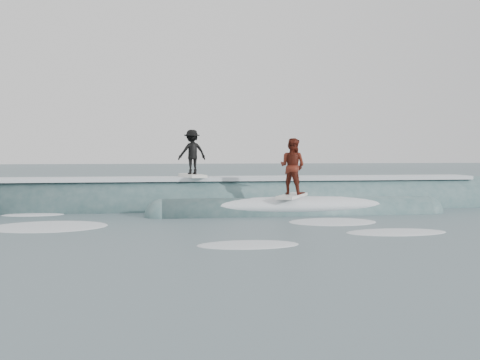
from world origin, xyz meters
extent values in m
plane|color=#3D5659|center=(0.00, 0.00, 0.00)|extent=(160.00, 160.00, 0.00)
cylinder|color=#37595D|center=(0.00, 3.61, 0.00)|extent=(20.29, 2.07, 2.07)
cylinder|color=#37595D|center=(1.80, 1.41, 0.00)|extent=(9.00, 1.15, 1.15)
sphere|color=#37595D|center=(-2.70, 1.41, 0.00)|extent=(1.15, 1.15, 1.15)
sphere|color=#37595D|center=(6.30, 1.41, 0.00)|extent=(1.15, 1.15, 1.15)
cube|color=white|center=(0.00, 3.61, 1.11)|extent=(18.00, 1.30, 0.14)
ellipsoid|color=white|center=(1.80, 1.41, 0.30)|extent=(7.60, 1.30, 0.60)
cube|color=white|center=(-1.62, 3.61, 1.23)|extent=(0.96, 2.07, 0.10)
imported|color=black|center=(-1.62, 3.61, 2.08)|extent=(1.17, 0.89, 1.61)
cube|color=silver|center=(1.58, 1.41, 0.62)|extent=(1.45, 2.02, 0.10)
imported|color=#51190F|center=(1.58, 1.41, 1.60)|extent=(1.14, 1.12, 1.86)
ellipsoid|color=white|center=(-0.76, -4.14, 0.00)|extent=(2.32, 1.58, 0.10)
ellipsoid|color=white|center=(4.74, 1.81, 0.00)|extent=(2.64, 1.80, 0.10)
ellipsoid|color=white|center=(-5.84, -0.46, 0.00)|extent=(3.03, 2.07, 0.10)
ellipsoid|color=white|center=(3.32, -2.83, 0.00)|extent=(2.34, 1.59, 0.10)
ellipsoid|color=white|center=(-6.93, 2.49, 0.00)|extent=(1.76, 1.20, 0.10)
ellipsoid|color=white|center=(2.32, -0.60, 0.00)|extent=(2.97, 2.03, 0.10)
cylinder|color=#37595D|center=(-10.92, 14.00, 0.00)|extent=(22.00, 0.70, 0.70)
cylinder|color=#37595D|center=(8.99, 18.00, 0.00)|extent=(22.00, 0.80, 0.80)
cylinder|color=#37595D|center=(-2.46, 22.00, 0.00)|extent=(22.00, 0.60, 0.60)
camera|label=1|loc=(-2.59, -15.85, 2.08)|focal=40.00mm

